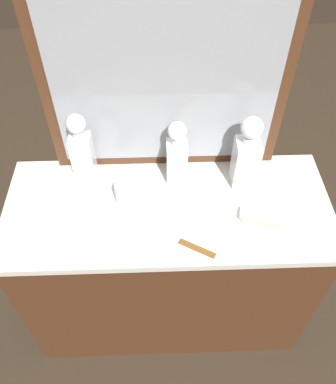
{
  "coord_description": "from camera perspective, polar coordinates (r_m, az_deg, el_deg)",
  "views": [
    {
      "loc": [
        -0.03,
        -0.92,
        1.94
      ],
      "look_at": [
        0.0,
        0.0,
        0.89
      ],
      "focal_mm": 37.48,
      "sensor_mm": 36.0,
      "label": 1
    }
  ],
  "objects": [
    {
      "name": "ground_plane",
      "position": [
        2.15,
        -0.0,
        -15.84
      ],
      "size": [
        6.0,
        6.0,
        0.0
      ],
      "primitive_type": "plane",
      "color": "#2D2319"
    },
    {
      "name": "dresser",
      "position": [
        1.79,
        -0.0,
        -10.27
      ],
      "size": [
        1.19,
        0.5,
        0.81
      ],
      "color": "#472816",
      "rests_on": "ground_plane"
    },
    {
      "name": "dresser_mirror",
      "position": [
        1.38,
        -0.35,
        15.24
      ],
      "size": [
        0.85,
        0.03,
        0.73
      ],
      "color": "#472816",
      "rests_on": "dresser"
    },
    {
      "name": "crystal_decanter_center",
      "position": [
        1.47,
        1.25,
        4.93
      ],
      "size": [
        0.08,
        0.08,
        0.27
      ],
      "color": "white",
      "rests_on": "dresser"
    },
    {
      "name": "crystal_decanter_far_right",
      "position": [
        1.48,
        11.07,
        4.77
      ],
      "size": [
        0.09,
        0.09,
        0.3
      ],
      "color": "white",
      "rests_on": "dresser"
    },
    {
      "name": "crystal_decanter_rear",
      "position": [
        1.49,
        -12.01,
        4.98
      ],
      "size": [
        0.08,
        0.08,
        0.31
      ],
      "color": "white",
      "rests_on": "dresser"
    },
    {
      "name": "crystal_tumbler_front",
      "position": [
        1.44,
        -6.03,
        -0.46
      ],
      "size": [
        0.07,
        0.07,
        0.1
      ],
      "color": "white",
      "rests_on": "dresser"
    },
    {
      "name": "silver_brush_far_right",
      "position": [
        1.45,
        13.18,
        -3.53
      ],
      "size": [
        0.16,
        0.09,
        0.02
      ],
      "color": "#B7A88C",
      "rests_on": "dresser"
    },
    {
      "name": "silver_brush_left",
      "position": [
        1.38,
        -9.65,
        -6.37
      ],
      "size": [
        0.15,
        0.12,
        0.02
      ],
      "color": "#B7A88C",
      "rests_on": "dresser"
    },
    {
      "name": "tortoiseshell_comb",
      "position": [
        1.35,
        4.15,
        -8.01
      ],
      "size": [
        0.12,
        0.08,
        0.01
      ],
      "color": "brown",
      "rests_on": "dresser"
    }
  ]
}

